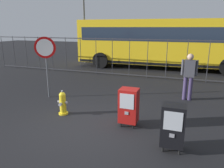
# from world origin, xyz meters

# --- Properties ---
(ground_plane) EXTENTS (60.00, 60.00, 0.00)m
(ground_plane) POSITION_xyz_m (0.00, 0.00, 0.00)
(ground_plane) COLOR black
(fire_hydrant) EXTENTS (0.33, 0.31, 0.75)m
(fire_hydrant) POSITION_xyz_m (-1.04, 0.56, 0.35)
(fire_hydrant) COLOR yellow
(fire_hydrant) RESTS_ON ground_plane
(newspaper_box_primary) EXTENTS (0.48, 0.42, 1.02)m
(newspaper_box_primary) POSITION_xyz_m (1.02, 0.46, 0.57)
(newspaper_box_primary) COLOR black
(newspaper_box_primary) RESTS_ON ground_plane
(newspaper_box_secondary) EXTENTS (0.48, 0.42, 1.02)m
(newspaper_box_secondary) POSITION_xyz_m (2.20, -0.35, 0.57)
(newspaper_box_secondary) COLOR black
(newspaper_box_secondary) RESTS_ON ground_plane
(stop_sign) EXTENTS (0.71, 0.31, 2.23)m
(stop_sign) POSITION_xyz_m (-2.43, 1.78, 1.60)
(stop_sign) COLOR #4C4F54
(stop_sign) RESTS_ON ground_plane
(pedestrian) EXTENTS (0.55, 0.22, 1.67)m
(pedestrian) POSITION_xyz_m (2.47, 3.19, 0.95)
(pedestrian) COLOR #382D51
(pedestrian) RESTS_ON ground_plane
(fence_barrier) EXTENTS (18.03, 0.04, 2.00)m
(fence_barrier) POSITION_xyz_m (0.00, 6.13, 1.02)
(fence_barrier) COLOR #2D2D33
(fence_barrier) RESTS_ON ground_plane
(bus_near) EXTENTS (10.54, 2.91, 3.00)m
(bus_near) POSITION_xyz_m (0.84, 9.13, 1.71)
(bus_near) COLOR gold
(bus_near) RESTS_ON ground_plane
(bus_far) EXTENTS (10.65, 3.35, 3.00)m
(bus_far) POSITION_xyz_m (4.67, 13.59, 1.71)
(bus_far) COLOR #19519E
(bus_far) RESTS_ON ground_plane
(street_light_near_right) EXTENTS (0.32, 0.32, 6.38)m
(street_light_near_right) POSITION_xyz_m (-4.76, 9.59, 3.74)
(street_light_near_right) COLOR #4C4F54
(street_light_near_right) RESTS_ON ground_plane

